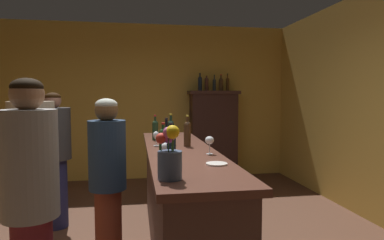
{
  "coord_description": "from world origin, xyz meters",
  "views": [
    {
      "loc": [
        -0.12,
        -2.92,
        1.52
      ],
      "look_at": [
        0.4,
        0.21,
        1.3
      ],
      "focal_mm": 31.59,
      "sensor_mm": 36.0,
      "label": 1
    }
  ],
  "objects_px": {
    "display_bottle_midleft": "(207,83)",
    "display_bottle_left": "(200,83)",
    "wine_bottle_riesling": "(163,140)",
    "wine_bottle_pinot": "(187,132)",
    "wine_bottle_rose": "(167,136)",
    "wine_bottle_chardonnay": "(171,150)",
    "wine_glass_front": "(209,141)",
    "wine_glass_spare": "(165,149)",
    "cheese_plate": "(217,164)",
    "display_bottle_midright": "(221,84)",
    "patron_in_navy": "(108,180)",
    "patron_tall": "(33,168)",
    "wine_bottle_syrah": "(171,131)",
    "flower_arrangement": "(170,155)",
    "bar_counter": "(181,200)",
    "display_bottle_right": "(228,83)",
    "patron_near_entrance": "(54,155)",
    "wine_glass_mid": "(156,136)",
    "patron_by_cabinet": "(31,206)",
    "wine_bottle_malbec": "(155,129)",
    "wine_glass_rear": "(173,129)",
    "display_cabinet": "(213,133)",
    "display_bottle_center": "(214,84)"
  },
  "relations": [
    {
      "from": "bar_counter",
      "to": "display_bottle_left",
      "type": "distance_m",
      "value": 3.14
    },
    {
      "from": "wine_glass_front",
      "to": "wine_glass_spare",
      "type": "bearing_deg",
      "value": -136.67
    },
    {
      "from": "bar_counter",
      "to": "patron_tall",
      "type": "height_order",
      "value": "patron_tall"
    },
    {
      "from": "display_bottle_left",
      "to": "display_bottle_midleft",
      "type": "bearing_deg",
      "value": 0.0
    },
    {
      "from": "wine_glass_spare",
      "to": "wine_bottle_chardonnay",
      "type": "bearing_deg",
      "value": -82.84
    },
    {
      "from": "wine_bottle_chardonnay",
      "to": "wine_bottle_malbec",
      "type": "bearing_deg",
      "value": 90.68
    },
    {
      "from": "wine_bottle_rose",
      "to": "cheese_plate",
      "type": "bearing_deg",
      "value": -69.6
    },
    {
      "from": "wine_glass_front",
      "to": "wine_glass_spare",
      "type": "distance_m",
      "value": 0.58
    },
    {
      "from": "wine_bottle_rose",
      "to": "flower_arrangement",
      "type": "height_order",
      "value": "flower_arrangement"
    },
    {
      "from": "wine_bottle_chardonnay",
      "to": "cheese_plate",
      "type": "bearing_deg",
      "value": 22.3
    },
    {
      "from": "wine_glass_rear",
      "to": "flower_arrangement",
      "type": "bearing_deg",
      "value": -96.68
    },
    {
      "from": "wine_bottle_chardonnay",
      "to": "wine_bottle_riesling",
      "type": "distance_m",
      "value": 0.6
    },
    {
      "from": "patron_tall",
      "to": "wine_bottle_pinot",
      "type": "bearing_deg",
      "value": 29.04
    },
    {
      "from": "wine_glass_front",
      "to": "flower_arrangement",
      "type": "xyz_separation_m",
      "value": [
        -0.43,
        -0.84,
        0.03
      ]
    },
    {
      "from": "wine_bottle_riesling",
      "to": "flower_arrangement",
      "type": "xyz_separation_m",
      "value": [
        -0.03,
        -0.84,
        0.02
      ]
    },
    {
      "from": "wine_bottle_syrah",
      "to": "bar_counter",
      "type": "bearing_deg",
      "value": -80.52
    },
    {
      "from": "wine_bottle_rose",
      "to": "display_bottle_midleft",
      "type": "height_order",
      "value": "display_bottle_midleft"
    },
    {
      "from": "display_bottle_midleft",
      "to": "wine_bottle_malbec",
      "type": "bearing_deg",
      "value": -116.54
    },
    {
      "from": "cheese_plate",
      "to": "patron_by_cabinet",
      "type": "xyz_separation_m",
      "value": [
        -1.18,
        -0.42,
        -0.12
      ]
    },
    {
      "from": "display_bottle_right",
      "to": "patron_near_entrance",
      "type": "distance_m",
      "value": 3.36
    },
    {
      "from": "wine_bottle_syrah",
      "to": "display_bottle_left",
      "type": "relative_size",
      "value": 1.02
    },
    {
      "from": "wine_glass_spare",
      "to": "patron_by_cabinet",
      "type": "xyz_separation_m",
      "value": [
        -0.81,
        -0.48,
        -0.23
      ]
    },
    {
      "from": "display_bottle_midleft",
      "to": "display_bottle_left",
      "type": "bearing_deg",
      "value": 180.0
    },
    {
      "from": "patron_near_entrance",
      "to": "display_bottle_left",
      "type": "bearing_deg",
      "value": 92.51
    },
    {
      "from": "display_bottle_midleft",
      "to": "display_bottle_center",
      "type": "relative_size",
      "value": 1.0
    },
    {
      "from": "wine_bottle_malbec",
      "to": "patron_in_navy",
      "type": "xyz_separation_m",
      "value": [
        -0.45,
        -1.11,
        -0.3
      ]
    },
    {
      "from": "wine_glass_mid",
      "to": "wine_bottle_chardonnay",
      "type": "bearing_deg",
      "value": -88.24
    },
    {
      "from": "display_cabinet",
      "to": "flower_arrangement",
      "type": "xyz_separation_m",
      "value": [
        -1.19,
        -3.96,
        0.32
      ]
    },
    {
      "from": "bar_counter",
      "to": "wine_glass_spare",
      "type": "distance_m",
      "value": 0.97
    },
    {
      "from": "patron_tall",
      "to": "patron_near_entrance",
      "type": "xyz_separation_m",
      "value": [
        -0.04,
        0.95,
        -0.05
      ]
    },
    {
      "from": "bar_counter",
      "to": "wine_glass_spare",
      "type": "xyz_separation_m",
      "value": [
        -0.21,
        -0.72,
        0.62
      ]
    },
    {
      "from": "cheese_plate",
      "to": "display_bottle_right",
      "type": "relative_size",
      "value": 0.52
    },
    {
      "from": "cheese_plate",
      "to": "display_bottle_midright",
      "type": "distance_m",
      "value": 3.76
    },
    {
      "from": "bar_counter",
      "to": "wine_bottle_chardonnay",
      "type": "bearing_deg",
      "value": -101.19
    },
    {
      "from": "wine_bottle_riesling",
      "to": "wine_bottle_pinot",
      "type": "xyz_separation_m",
      "value": [
        0.28,
        0.49,
        0.01
      ]
    },
    {
      "from": "wine_bottle_rose",
      "to": "display_bottle_right",
      "type": "relative_size",
      "value": 0.96
    },
    {
      "from": "wine_glass_front",
      "to": "display_bottle_midright",
      "type": "bearing_deg",
      "value": 73.98
    },
    {
      "from": "wine_bottle_riesling",
      "to": "display_bottle_midleft",
      "type": "distance_m",
      "value": 3.34
    },
    {
      "from": "wine_bottle_syrah",
      "to": "display_bottle_midright",
      "type": "relative_size",
      "value": 1.09
    },
    {
      "from": "wine_bottle_rose",
      "to": "wine_bottle_syrah",
      "type": "distance_m",
      "value": 0.32
    },
    {
      "from": "display_bottle_left",
      "to": "wine_glass_front",
      "type": "bearing_deg",
      "value": -99.22
    },
    {
      "from": "wine_bottle_malbec",
      "to": "wine_glass_rear",
      "type": "xyz_separation_m",
      "value": [
        0.24,
        0.33,
        -0.04
      ]
    },
    {
      "from": "display_bottle_midright",
      "to": "patron_in_navy",
      "type": "bearing_deg",
      "value": -118.78
    },
    {
      "from": "patron_by_cabinet",
      "to": "display_bottle_midright",
      "type": "bearing_deg",
      "value": 8.89
    },
    {
      "from": "wine_bottle_chardonnay",
      "to": "wine_glass_rear",
      "type": "xyz_separation_m",
      "value": [
        0.22,
        1.96,
        -0.05
      ]
    },
    {
      "from": "wine_bottle_chardonnay",
      "to": "wine_glass_spare",
      "type": "relative_size",
      "value": 1.99
    },
    {
      "from": "display_cabinet",
      "to": "display_bottle_midright",
      "type": "relative_size",
      "value": 5.43
    },
    {
      "from": "wine_bottle_malbec",
      "to": "wine_glass_mid",
      "type": "bearing_deg",
      "value": -92.15
    },
    {
      "from": "wine_glass_mid",
      "to": "wine_glass_spare",
      "type": "xyz_separation_m",
      "value": [
        0.01,
        -0.97,
        0.01
      ]
    },
    {
      "from": "display_cabinet",
      "to": "display_bottle_right",
      "type": "distance_m",
      "value": 0.95
    }
  ]
}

